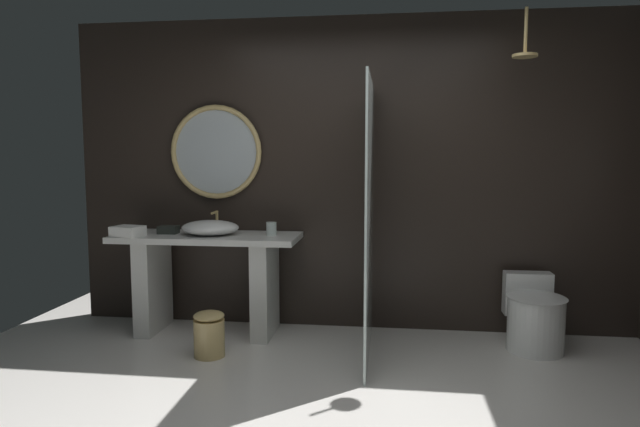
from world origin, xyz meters
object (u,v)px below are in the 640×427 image
at_px(tumbler_cup, 271,229).
at_px(rain_shower_head, 525,50).
at_px(tissue_box, 168,230).
at_px(vessel_sink, 210,228).
at_px(round_wall_mirror, 216,152).
at_px(toilet, 534,317).
at_px(folded_hand_towel, 128,231).
at_px(waste_bin, 209,334).

distance_m(tumbler_cup, rain_shower_head, 2.31).
bearing_deg(tissue_box, vessel_sink, -5.86).
bearing_deg(vessel_sink, rain_shower_head, -2.74).
relative_size(tissue_box, rain_shower_head, 0.46).
height_order(vessel_sink, round_wall_mirror, round_wall_mirror).
bearing_deg(toilet, folded_hand_towel, -177.79).
distance_m(tissue_box, toilet, 2.97).
relative_size(tissue_box, folded_hand_towel, 0.71).
xyz_separation_m(toilet, folded_hand_towel, (-3.16, -0.12, 0.62)).
bearing_deg(tumbler_cup, tissue_box, -179.22).
xyz_separation_m(round_wall_mirror, waste_bin, (0.18, -0.80, -1.32)).
xyz_separation_m(vessel_sink, tissue_box, (-0.37, 0.04, -0.03)).
bearing_deg(tumbler_cup, rain_shower_head, -4.98).
xyz_separation_m(tissue_box, rain_shower_head, (2.75, -0.15, 1.35)).
distance_m(tumbler_cup, toilet, 2.14).
distance_m(toilet, waste_bin, 2.43).
bearing_deg(rain_shower_head, waste_bin, -170.18).
xyz_separation_m(rain_shower_head, folded_hand_towel, (-3.00, -0.04, -1.34)).
xyz_separation_m(toilet, waste_bin, (-2.39, -0.47, -0.08)).
height_order(vessel_sink, toilet, vessel_sink).
bearing_deg(vessel_sink, round_wall_mirror, 97.35).
distance_m(tumbler_cup, round_wall_mirror, 0.85).
bearing_deg(waste_bin, folded_hand_towel, 156.04).
bearing_deg(toilet, waste_bin, -168.96).
bearing_deg(round_wall_mirror, tissue_box, -142.42).
distance_m(tissue_box, folded_hand_towel, 0.32).
xyz_separation_m(tissue_box, toilet, (2.91, -0.07, -0.61)).
relative_size(tumbler_cup, rain_shower_head, 0.31).
xyz_separation_m(vessel_sink, waste_bin, (0.15, -0.50, -0.71)).
xyz_separation_m(tumbler_cup, tissue_box, (-0.87, -0.01, -0.02)).
xyz_separation_m(tumbler_cup, toilet, (2.04, -0.08, -0.63)).
distance_m(waste_bin, folded_hand_towel, 1.09).
height_order(vessel_sink, folded_hand_towel, vessel_sink).
bearing_deg(tissue_box, tumbler_cup, 0.78).
bearing_deg(round_wall_mirror, rain_shower_head, -9.62).
xyz_separation_m(round_wall_mirror, toilet, (2.57, -0.33, -1.25)).
height_order(round_wall_mirror, waste_bin, round_wall_mirror).
xyz_separation_m(rain_shower_head, toilet, (0.16, 0.08, -1.96)).
bearing_deg(tumbler_cup, folded_hand_towel, -169.59).
bearing_deg(rain_shower_head, tissue_box, 176.83).
xyz_separation_m(tissue_box, round_wall_mirror, (0.33, 0.26, 0.64)).
distance_m(rain_shower_head, toilet, 1.97).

